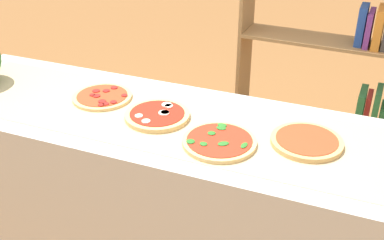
{
  "coord_description": "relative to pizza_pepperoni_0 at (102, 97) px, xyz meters",
  "views": [
    {
      "loc": [
        0.65,
        -1.61,
        1.88
      ],
      "look_at": [
        0.0,
        0.0,
        0.91
      ],
      "focal_mm": 44.26,
      "sensor_mm": 36.0,
      "label": 1
    }
  ],
  "objects": [
    {
      "name": "pizza_plain_3",
      "position": [
        0.96,
        -0.05,
        0.0
      ],
      "size": [
        0.28,
        0.28,
        0.02
      ],
      "color": "tan",
      "rests_on": "parchment_paper"
    },
    {
      "name": "pizza_pepperoni_0",
      "position": [
        0.0,
        0.0,
        0.0
      ],
      "size": [
        0.28,
        0.28,
        0.02
      ],
      "color": "#DBB26B",
      "rests_on": "parchment_paper"
    },
    {
      "name": "parchment_paper",
      "position": [
        0.48,
        -0.07,
        -0.01
      ],
      "size": [
        2.4,
        0.54,
        0.0
      ],
      "primitive_type": "cube",
      "color": "tan",
      "rests_on": "counter"
    },
    {
      "name": "counter",
      "position": [
        0.48,
        -0.07,
        -0.45
      ],
      "size": [
        2.61,
        0.7,
        0.89
      ],
      "primitive_type": "cube",
      "color": "beige",
      "rests_on": "ground_plane"
    },
    {
      "name": "pizza_mozzarella_1",
      "position": [
        0.32,
        -0.07,
        0.0
      ],
      "size": [
        0.28,
        0.28,
        0.03
      ],
      "color": "#DBB26B",
      "rests_on": "parchment_paper"
    },
    {
      "name": "pizza_spinach_2",
      "position": [
        0.64,
        -0.17,
        0.0
      ],
      "size": [
        0.29,
        0.29,
        0.03
      ],
      "color": "#DBB26B",
      "rests_on": "parchment_paper"
    },
    {
      "name": "bookshelf",
      "position": [
        1.01,
        0.87,
        -0.15
      ],
      "size": [
        0.94,
        0.27,
        1.5
      ],
      "color": "#A87A47",
      "rests_on": "ground_plane"
    }
  ]
}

